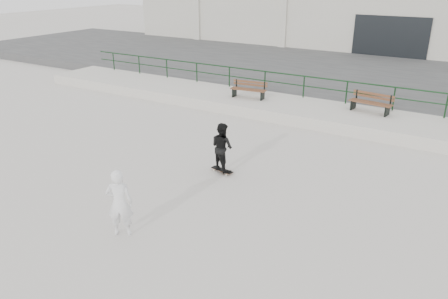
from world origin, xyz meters
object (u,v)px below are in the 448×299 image
Objects in this scene: skateboard at (222,170)px; standing_skater at (222,147)px; bench_right at (371,103)px; bench_left at (249,90)px; seated_skater at (120,203)px.

standing_skater is (-0.00, 0.00, 0.80)m from skateboard.
bench_right is at bearing -93.22° from standing_skater.
skateboard is at bearing 121.35° from standing_skater.
skateboard is at bearing -75.60° from bench_left.
seated_skater reaches higher than bench_right.
seated_skater reaches higher than standing_skater.
bench_left is 7.22m from standing_skater.
bench_left is at bearing -51.11° from standing_skater.
bench_left is 7.26m from skateboard.
skateboard is 4.36m from seated_skater.
skateboard is (2.65, -6.71, -0.81)m from bench_left.
bench_right reaches higher than skateboard.
seated_skater is (2.43, -10.99, -0.02)m from bench_left.
skateboard is at bearing -102.17° from bench_right.
bench_right is 12.00m from seated_skater.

